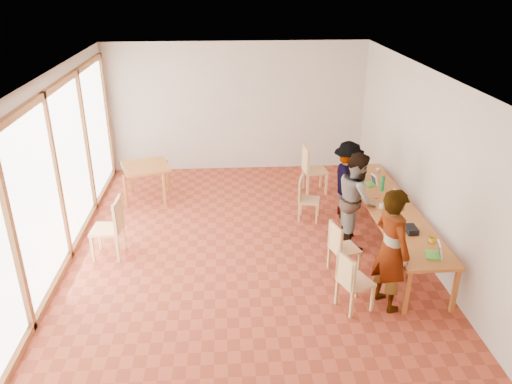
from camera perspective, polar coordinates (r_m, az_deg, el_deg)
ground at (r=8.64m, az=-1.26°, el=-6.81°), size 8.00×8.00×0.00m
wall_back at (r=11.78m, az=-2.22°, el=9.63°), size 6.00×0.10×3.00m
wall_front at (r=4.50m, az=0.95°, el=-16.49°), size 6.00×0.10×3.00m
wall_right at (r=8.62m, az=19.00°, el=2.83°), size 0.10×8.00×3.00m
window_wall at (r=8.40m, az=-21.98°, el=1.82°), size 0.10×8.00×3.00m
ceiling at (r=7.55m, az=-1.48°, el=13.28°), size 6.00×8.00×0.04m
communal_table at (r=8.84m, az=15.09°, el=-1.79°), size 0.80×4.00×0.75m
side_table at (r=10.55m, az=-12.47°, el=2.58°), size 0.90×0.90×0.75m
chair_near at (r=7.12m, az=10.78°, el=-9.45°), size 0.54×0.54×0.48m
chair_mid at (r=7.91m, az=9.58°, el=-5.81°), size 0.50×0.50×0.46m
chair_far at (r=9.55m, az=5.57°, el=-0.28°), size 0.48×0.48×0.45m
chair_empty at (r=10.71m, az=6.23°, el=3.14°), size 0.52×0.52×0.55m
chair_spare at (r=8.56m, az=-16.09°, el=-3.31°), size 0.51×0.51×0.55m
person_near at (r=7.16m, az=15.19°, el=-6.37°), size 0.64×0.77×1.81m
person_mid at (r=8.73m, az=11.41°, el=-0.77°), size 0.67×0.84×1.67m
person_far at (r=9.66m, az=10.36°, el=1.33°), size 0.57×0.99×1.52m
laptop_near at (r=7.47m, az=19.90°, el=-6.52°), size 0.27×0.30×0.21m
laptop_mid at (r=8.98m, az=15.74°, el=-0.70°), size 0.28×0.30×0.20m
laptop_far at (r=9.58m, az=13.12°, el=1.14°), size 0.24×0.26×0.19m
yellow_mug at (r=7.80m, az=19.53°, el=-5.26°), size 0.14×0.14×0.09m
green_bottle at (r=9.31m, az=14.27°, el=0.93°), size 0.07×0.07×0.28m
clear_glass at (r=8.65m, az=14.08°, el=-1.58°), size 0.07×0.07×0.09m
condiment_cup at (r=10.25m, az=13.74°, el=2.47°), size 0.08×0.08×0.06m
pink_phone at (r=9.05m, az=13.52°, el=-0.59°), size 0.05×0.10×0.01m
black_pouch at (r=8.01m, az=17.30°, el=-4.11°), size 0.16×0.26×0.09m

